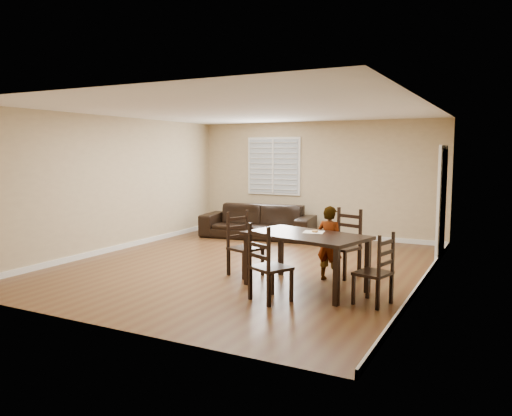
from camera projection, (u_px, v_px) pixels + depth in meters
The scene contains 11 objects.
ground at pixel (246, 265), 8.82m from camera, with size 7.00×7.00×0.00m, color brown.
room at pixel (253, 163), 8.76m from camera, with size 6.04×7.04×2.72m.
dining_table at pixel (306, 240), 7.24m from camera, with size 1.92×1.37×0.81m.
chair_near at pixel (346, 245), 8.08m from camera, with size 0.61×0.59×1.09m.
chair_far at pixel (263, 267), 6.60m from camera, with size 0.62×0.60×1.05m.
chair_left at pixel (240, 246), 8.14m from camera, with size 0.57×0.59×1.03m.
chair_right at pixel (381, 273), 6.45m from camera, with size 0.50×0.52×0.96m.
child at pixel (330, 243), 7.72m from camera, with size 0.43×0.28×1.17m, color gray.
napkin at pixel (314, 232), 7.37m from camera, with size 0.30×0.30×0.00m, color white.
donut at pixel (315, 231), 7.36m from camera, with size 0.10×0.10×0.04m.
sofa at pixel (258, 222), 11.62m from camera, with size 2.60×1.02×0.76m, color black.
Camera 1 is at (4.11, -7.62, 2.00)m, focal length 35.00 mm.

